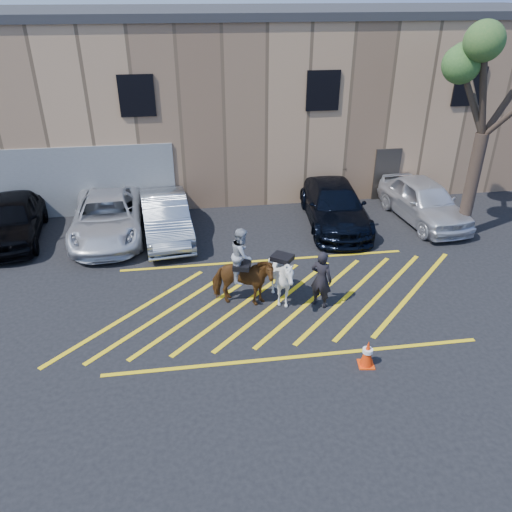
{
  "coord_description": "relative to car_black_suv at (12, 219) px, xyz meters",
  "views": [
    {
      "loc": [
        -2.4,
        -12.26,
        8.14
      ],
      "look_at": [
        -0.58,
        0.2,
        1.3
      ],
      "focal_mm": 35.0,
      "sensor_mm": 36.0,
      "label": 1
    }
  ],
  "objects": [
    {
      "name": "handler",
      "position": [
        9.85,
        -5.78,
        0.07
      ],
      "size": [
        0.75,
        0.73,
        1.74
      ],
      "primitive_type": "imported",
      "rotation": [
        0.0,
        0.0,
        2.44
      ],
      "color": "black",
      "rests_on": "ground"
    },
    {
      "name": "traffic_cone",
      "position": [
        10.3,
        -8.48,
        -0.44
      ],
      "size": [
        0.43,
        0.43,
        0.73
      ],
      "color": "#FF400A",
      "rests_on": "ground"
    },
    {
      "name": "ground",
      "position": [
        8.69,
        -5.15,
        -0.8
      ],
      "size": [
        90.0,
        90.0,
        0.0
      ],
      "primitive_type": "plane",
      "color": "black",
      "rests_on": "ground"
    },
    {
      "name": "car_blue_suv",
      "position": [
        11.81,
        -0.36,
        -0.04
      ],
      "size": [
        2.59,
        5.44,
        1.53
      ],
      "primitive_type": "imported",
      "rotation": [
        0.0,
        0.0,
        -0.09
      ],
      "color": "black",
      "rests_on": "ground"
    },
    {
      "name": "car_white_suv",
      "position": [
        15.33,
        -0.56,
        0.0
      ],
      "size": [
        2.39,
        4.91,
        1.61
      ],
      "primitive_type": "imported",
      "rotation": [
        0.0,
        0.0,
        0.11
      ],
      "color": "silver",
      "rests_on": "ground"
    },
    {
      "name": "car_white_pickup",
      "position": [
        3.33,
        -0.19,
        -0.06
      ],
      "size": [
        2.69,
        5.42,
        1.48
      ],
      "primitive_type": "imported",
      "rotation": [
        0.0,
        0.0,
        0.04
      ],
      "color": "silver",
      "rests_on": "ground"
    },
    {
      "name": "car_black_suv",
      "position": [
        0.0,
        0.0,
        0.0
      ],
      "size": [
        2.38,
        4.89,
        1.61
      ],
      "primitive_type": "imported",
      "rotation": [
        0.0,
        0.0,
        0.11
      ],
      "color": "black",
      "rests_on": "ground"
    },
    {
      "name": "tree",
      "position": [
        16.18,
        -2.08,
        4.89
      ],
      "size": [
        3.99,
        4.37,
        7.31
      ],
      "color": "#48342C",
      "rests_on": "ground"
    },
    {
      "name": "mounted_bay",
      "position": [
        7.65,
        -5.42,
        0.17
      ],
      "size": [
        1.99,
        1.29,
        2.42
      ],
      "color": "brown",
      "rests_on": "ground"
    },
    {
      "name": "warehouse",
      "position": [
        8.68,
        6.84,
        2.85
      ],
      "size": [
        32.42,
        10.2,
        7.3
      ],
      "color": "tan",
      "rests_on": "ground"
    },
    {
      "name": "hatching_zone",
      "position": [
        8.69,
        -5.45,
        -0.8
      ],
      "size": [
        12.6,
        5.12,
        0.01
      ],
      "color": "yellow",
      "rests_on": "ground"
    },
    {
      "name": "saddled_white",
      "position": [
        8.77,
        -5.49,
        0.04
      ],
      "size": [
        1.98,
        2.02,
        1.67
      ],
      "color": "white",
      "rests_on": "ground"
    },
    {
      "name": "car_silver_sedan",
      "position": [
        5.43,
        -0.54,
        -0.05
      ],
      "size": [
        2.1,
        4.75,
        1.52
      ],
      "primitive_type": "imported",
      "rotation": [
        0.0,
        0.0,
        0.11
      ],
      "color": "#91979E",
      "rests_on": "ground"
    }
  ]
}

